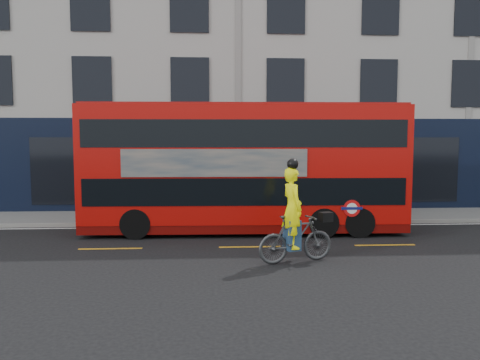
{
  "coord_description": "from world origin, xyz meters",
  "views": [
    {
      "loc": [
        -1.06,
        -11.81,
        3.12
      ],
      "look_at": [
        -0.23,
        2.52,
        1.87
      ],
      "focal_mm": 35.0,
      "sensor_mm": 36.0,
      "label": 1
    }
  ],
  "objects": [
    {
      "name": "pavement",
      "position": [
        0.0,
        6.5,
        0.06
      ],
      "size": [
        60.0,
        3.0,
        0.12
      ],
      "primitive_type": "cube",
      "color": "slate",
      "rests_on": "ground"
    },
    {
      "name": "bus",
      "position": [
        0.01,
        3.8,
        2.19
      ],
      "size": [
        10.65,
        2.67,
        4.27
      ],
      "rotation": [
        0.0,
        0.0,
        -0.02
      ],
      "color": "#B00B07",
      "rests_on": "ground"
    },
    {
      "name": "kerb",
      "position": [
        0.0,
        5.0,
        0.07
      ],
      "size": [
        60.0,
        0.12,
        0.13
      ],
      "primitive_type": "cube",
      "color": "gray",
      "rests_on": "ground"
    },
    {
      "name": "road_edge_line",
      "position": [
        0.0,
        4.7,
        0.0
      ],
      "size": [
        58.0,
        0.1,
        0.01
      ],
      "primitive_type": "cube",
      "color": "silver",
      "rests_on": "ground"
    },
    {
      "name": "lane_dashes",
      "position": [
        0.0,
        1.5,
        0.0
      ],
      "size": [
        58.0,
        0.12,
        0.01
      ],
      "primitive_type": null,
      "color": "orange",
      "rests_on": "ground"
    },
    {
      "name": "cyclist",
      "position": [
        0.99,
        -0.26,
        0.89
      ],
      "size": [
        2.11,
        1.11,
        2.64
      ],
      "rotation": [
        0.0,
        0.0,
        0.28
      ],
      "color": "#3F4244",
      "rests_on": "ground"
    },
    {
      "name": "building_terrace",
      "position": [
        0.0,
        12.94,
        7.49
      ],
      "size": [
        50.0,
        10.07,
        15.0
      ],
      "color": "#A3A19A",
      "rests_on": "ground"
    },
    {
      "name": "ground",
      "position": [
        0.0,
        0.0,
        0.0
      ],
      "size": [
        120.0,
        120.0,
        0.0
      ],
      "primitive_type": "plane",
      "color": "black",
      "rests_on": "ground"
    }
  ]
}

